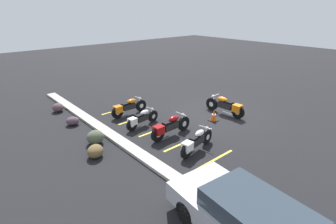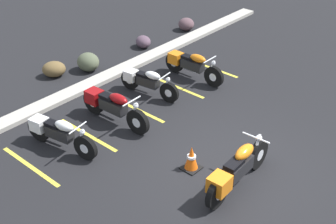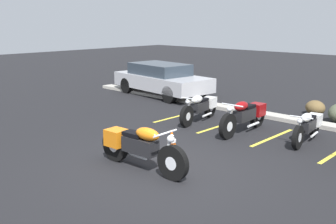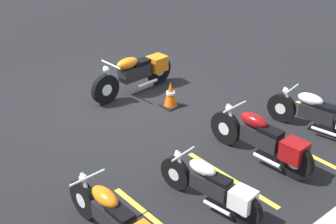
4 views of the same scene
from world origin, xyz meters
TOP-DOWN VIEW (x-y plane):
  - ground at (0.00, 0.00)m, footprint 60.00×60.00m
  - motorcycle_orange_featured at (-0.46, -0.29)m, footprint 2.34×0.66m
  - parked_bike_0 at (-2.02, 3.70)m, footprint 0.71×2.07m
  - parked_bike_1 at (-0.38, 3.62)m, footprint 0.63×2.25m
  - parked_bike_2 at (1.25, 3.94)m, footprint 0.61×1.95m
  - parked_bike_3 at (2.88, 3.64)m, footprint 0.60×2.13m
  - car_silver at (-5.86, 5.90)m, footprint 4.46×2.22m
  - concrete_curb at (0.00, 5.53)m, footprint 18.00×0.50m
  - landscape_rock_0 at (3.58, 6.32)m, footprint 0.71×0.76m
  - landscape_rock_1 at (5.80, 6.22)m, footprint 0.80×0.81m
  - landscape_rock_2 at (1.15, 6.35)m, footprint 0.72×0.77m
  - landscape_rock_3 at (0.19, 6.84)m, footprint 0.92×0.90m
  - traffic_cone at (-0.56, 0.83)m, footprint 0.40×0.40m
  - stall_line_0 at (-2.92, 3.61)m, footprint 0.10×2.10m
  - stall_line_1 at (-1.23, 3.61)m, footprint 0.10×2.10m
  - stall_line_2 at (0.46, 3.61)m, footprint 0.10×2.10m
  - stall_line_3 at (2.15, 3.61)m, footprint 0.10×2.10m
  - stall_line_4 at (3.84, 3.61)m, footprint 0.10×2.10m

SIDE VIEW (x-z plane):
  - ground at x=0.00m, z-range 0.00..0.00m
  - stall_line_0 at x=-2.92m, z-range 0.00..0.00m
  - stall_line_1 at x=-1.23m, z-range 0.00..0.00m
  - stall_line_2 at x=0.46m, z-range 0.00..0.00m
  - stall_line_3 at x=2.15m, z-range 0.00..0.00m
  - stall_line_4 at x=3.84m, z-range 0.00..0.00m
  - concrete_curb at x=0.00m, z-range 0.00..0.12m
  - landscape_rock_0 at x=3.58m, z-range 0.00..0.41m
  - landscape_rock_1 at x=5.80m, z-range 0.00..0.47m
  - landscape_rock_3 at x=0.19m, z-range 0.00..0.48m
  - traffic_cone at x=-0.56m, z-range -0.02..0.57m
  - landscape_rock_2 at x=1.15m, z-range 0.00..0.58m
  - parked_bike_2 at x=1.25m, z-range 0.02..0.79m
  - parked_bike_0 at x=-2.02m, z-range 0.03..0.85m
  - parked_bike_3 at x=2.88m, z-range 0.03..0.86m
  - parked_bike_1 at x=-0.38m, z-range 0.03..0.91m
  - motorcycle_orange_featured at x=-0.46m, z-range 0.03..0.95m
  - car_silver at x=-5.86m, z-range 0.04..1.32m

